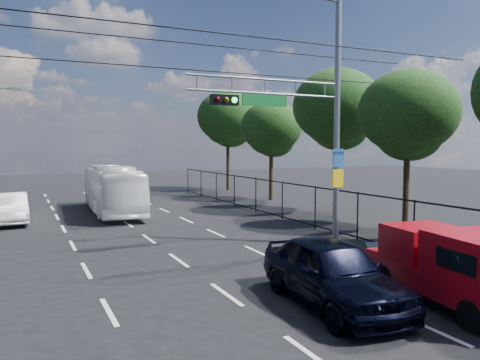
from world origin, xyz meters
TOP-DOWN VIEW (x-y plane):
  - ground at (0.00, 0.00)m, footprint 120.00×120.00m
  - lane_markings at (-0.00, 14.00)m, footprint 6.12×38.00m
  - signal_mast at (5.28, 7.99)m, footprint 6.43×0.39m
  - utility_wires at (0.00, 8.83)m, footprint 22.00×5.04m
  - fence_right at (7.60, 12.17)m, footprint 0.06×34.03m
  - tree_right_b at (11.22, 9.02)m, footprint 4.50×4.50m
  - tree_right_c at (11.82, 15.02)m, footprint 5.10×5.10m
  - tree_right_d at (11.42, 22.02)m, footprint 4.32×4.32m
  - tree_right_e at (11.62, 30.02)m, footprint 5.28×5.28m
  - red_pickup at (4.68, 0.84)m, footprint 2.49×5.23m
  - navy_hatchback at (1.99, 2.13)m, footprint 2.39×5.01m
  - white_bus at (0.06, 20.44)m, footprint 2.67×9.77m
  - white_van at (-5.24, 18.98)m, footprint 1.69×4.53m

SIDE VIEW (x-z plane):
  - ground at x=0.00m, z-range 0.00..0.00m
  - lane_markings at x=0.00m, z-range 0.00..0.01m
  - white_van at x=-5.24m, z-range 0.00..1.48m
  - navy_hatchback at x=1.99m, z-range 0.00..1.65m
  - red_pickup at x=4.68m, z-range 0.06..1.94m
  - fence_right at x=7.60m, z-range 0.03..2.03m
  - white_bus at x=0.06m, z-range 0.00..2.70m
  - tree_right_d at x=11.42m, z-range 1.34..8.36m
  - tree_right_b at x=11.22m, z-range 1.40..8.71m
  - signal_mast at x=5.28m, z-range 0.49..9.99m
  - tree_right_c at x=11.82m, z-range 1.59..9.88m
  - tree_right_e at x=11.62m, z-range 1.65..10.23m
  - utility_wires at x=0.00m, z-range 6.86..7.60m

